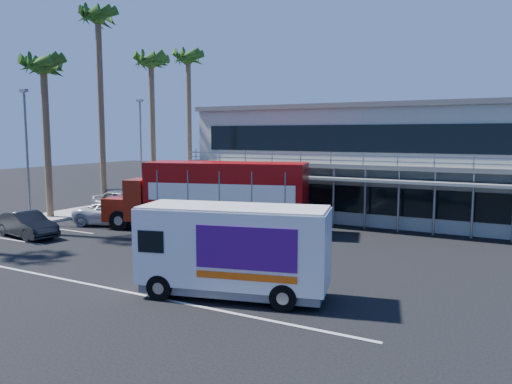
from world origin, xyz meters
The scene contains 15 objects.
ground centered at (0.00, 0.00, 0.00)m, with size 120.00×120.00×0.00m, color black.
building centered at (3.00, 14.94, 3.66)m, with size 22.40×12.00×7.30m.
curb_strip centered at (-15.00, 6.00, 0.08)m, with size 3.00×32.00×0.16m, color #A5A399.
palm_c centered at (-14.90, 3.00, 9.21)m, with size 2.80×2.80×10.75m.
palm_d centered at (-15.20, 8.00, 12.80)m, with size 2.80×2.80×14.75m.
palm_e centered at (-14.70, 13.00, 10.57)m, with size 2.80×2.80×12.25m.
palm_f centered at (-15.10, 18.50, 11.47)m, with size 2.80×2.80×13.25m.
light_pole_near centered at (-14.20, 1.00, 4.50)m, with size 0.50×0.25×8.09m.
light_pole_far centered at (-14.20, 11.00, 4.50)m, with size 0.50×0.25×8.09m.
red_truck centered at (-3.44, 4.78, 2.14)m, with size 11.84×5.71×3.89m.
white_van centered at (3.60, -4.62, 1.63)m, with size 6.65×3.67×3.08m.
parked_car_b centered at (-11.07, -1.57, 0.68)m, with size 1.45×4.16×1.37m, color black.
parked_car_c centered at (-9.51, 3.42, 0.70)m, with size 2.31×5.01×1.39m, color silver.
parked_car_d centered at (-12.50, 7.60, 0.74)m, with size 2.07×5.08×1.47m, color #343846.
parked_car_e centered at (-12.50, 7.20, 0.80)m, with size 1.88×4.68×1.59m, color slate.
Camera 1 is at (12.10, -18.59, 5.46)m, focal length 35.00 mm.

